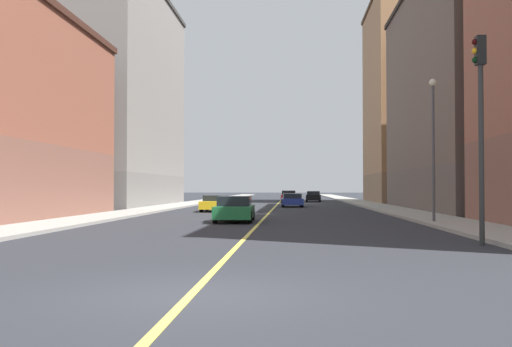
{
  "coord_description": "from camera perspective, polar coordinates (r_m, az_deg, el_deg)",
  "views": [
    {
      "loc": [
        1.69,
        -9.49,
        1.78
      ],
      "look_at": [
        -1.09,
        33.58,
        2.84
      ],
      "focal_mm": 40.47,
      "sensor_mm": 36.0,
      "label": 1
    }
  ],
  "objects": [
    {
      "name": "ground_plane",
      "position": [
        9.8,
        -6.43,
        -11.84
      ],
      "size": [
        400.0,
        400.0,
        0.0
      ],
      "primitive_type": "plane",
      "color": "#282A30",
      "rests_on": "ground"
    },
    {
      "name": "sidewalk_left",
      "position": [
        59.02,
        11.22,
        -3.04
      ],
      "size": [
        3.06,
        168.0,
        0.15
      ],
      "primitive_type": "cube",
      "color": "#9E9B93",
      "rests_on": "ground"
    },
    {
      "name": "sidewalk_right",
      "position": [
        59.56,
        -7.06,
        -3.04
      ],
      "size": [
        3.06,
        168.0,
        0.15
      ],
      "primitive_type": "cube",
      "color": "#9E9B93",
      "rests_on": "ground"
    },
    {
      "name": "lane_center_stripe",
      "position": [
        58.54,
        2.04,
        -3.14
      ],
      "size": [
        0.16,
        154.0,
        0.01
      ],
      "primitive_type": "cube",
      "color": "#E5D14C",
      "rests_on": "ground"
    },
    {
      "name": "building_left_mid",
      "position": [
        48.49,
        21.74,
        7.2
      ],
      "size": [
        11.64,
        24.43,
        17.89
      ],
      "color": "brown",
      "rests_on": "ground"
    },
    {
      "name": "building_left_far",
      "position": [
        71.39,
        15.83,
        6.82
      ],
      "size": [
        11.64,
        16.38,
        23.85
      ],
      "color": "#8F6B4F",
      "rests_on": "ground"
    },
    {
      "name": "building_right_midblock",
      "position": [
        58.15,
        -14.81,
        7.2
      ],
      "size": [
        11.64,
        23.26,
        20.85
      ],
      "color": "slate",
      "rests_on": "ground"
    },
    {
      "name": "traffic_light_left_near",
      "position": [
        19.17,
        21.3,
        5.81
      ],
      "size": [
        0.4,
        0.32,
        6.47
      ],
      "color": "#2D2D2D",
      "rests_on": "ground"
    },
    {
      "name": "street_lamp_left_near",
      "position": [
        29.28,
        17.12,
        3.71
      ],
      "size": [
        0.36,
        0.36,
        6.92
      ],
      "color": "#4C4C51",
      "rests_on": "ground"
    },
    {
      "name": "car_black",
      "position": [
        73.26,
        5.68,
        -2.28
      ],
      "size": [
        1.96,
        4.61,
        1.34
      ],
      "color": "black",
      "rests_on": "ground"
    },
    {
      "name": "car_red",
      "position": [
        72.8,
        3.25,
        -2.26
      ],
      "size": [
        1.95,
        3.99,
        1.42
      ],
      "color": "red",
      "rests_on": "ground"
    },
    {
      "name": "car_green",
      "position": [
        30.01,
        -2.12,
        -3.57
      ],
      "size": [
        2.03,
        4.56,
        1.34
      ],
      "color": "#1E6B38",
      "rests_on": "ground"
    },
    {
      "name": "car_blue",
      "position": [
        53.43,
        3.59,
        -2.65
      ],
      "size": [
        2.07,
        4.52,
        1.24
      ],
      "color": "#23389E",
      "rests_on": "ground"
    },
    {
      "name": "car_yellow",
      "position": [
        43.18,
        -4.01,
        -2.97
      ],
      "size": [
        1.95,
        4.54,
        1.22
      ],
      "color": "gold",
      "rests_on": "ground"
    }
  ]
}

